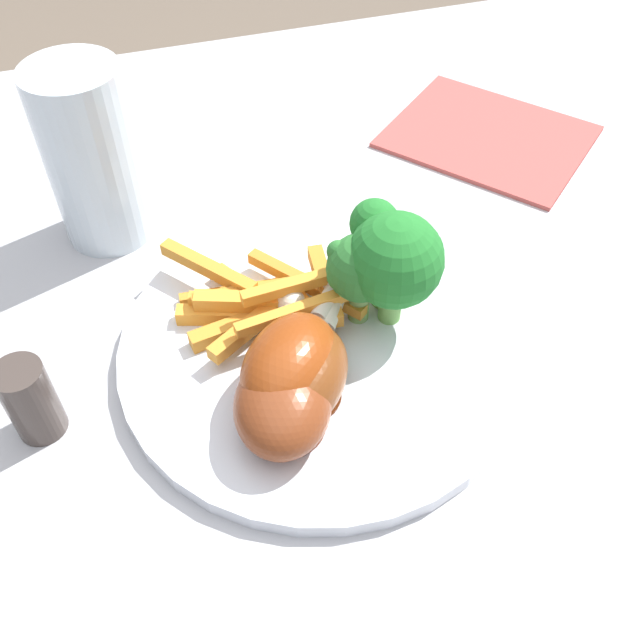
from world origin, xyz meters
name	(u,v)px	position (x,y,z in m)	size (l,w,h in m)	color
ground_plane	(358,632)	(0.00, 0.00, 0.00)	(6.00, 6.00, 0.00)	#6B5B4C
dining_table	(387,387)	(0.00, 0.00, 0.62)	(0.96, 0.84, 0.73)	#B7B7BC
dinner_plate	(320,346)	(-0.07, -0.03, 0.73)	(0.27, 0.27, 0.01)	silver
broccoli_floret_front	(389,255)	(-0.02, -0.01, 0.79)	(0.06, 0.05, 0.07)	#87B649
broccoli_floret_middle	(360,270)	(-0.04, -0.02, 0.78)	(0.05, 0.05, 0.07)	#769E51
broccoli_floret_back	(392,258)	(-0.02, -0.02, 0.79)	(0.07, 0.07, 0.09)	#76B455
carrot_fries_pile	(264,300)	(-0.10, 0.00, 0.75)	(0.13, 0.11, 0.03)	orange
chicken_drumstick_near	(283,398)	(-0.11, -0.08, 0.76)	(0.08, 0.13, 0.04)	#55200F
chicken_drumstick_far	(292,363)	(-0.10, -0.06, 0.76)	(0.11, 0.12, 0.05)	#63220A
chicken_drumstick_extra	(310,369)	(-0.09, -0.07, 0.76)	(0.09, 0.12, 0.04)	#4E210D
water_glass	(92,157)	(-0.19, 0.14, 0.80)	(0.07, 0.07, 0.14)	silver
napkin	(488,136)	(0.15, 0.16, 0.73)	(0.17, 0.14, 0.00)	#B74C47
pepper_shaker	(31,400)	(-0.25, -0.04, 0.76)	(0.03, 0.03, 0.06)	#423833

